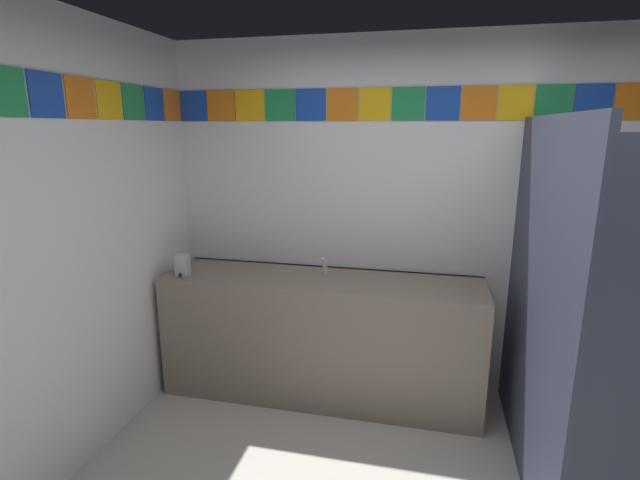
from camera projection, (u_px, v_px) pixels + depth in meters
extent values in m
cube|color=silver|center=(436.00, 220.00, 3.41)|extent=(3.92, 0.08, 2.57)
cube|color=#1947B7|center=(193.00, 106.00, 3.58)|extent=(0.22, 0.01, 0.22)
cube|color=orange|center=(221.00, 106.00, 3.53)|extent=(0.22, 0.01, 0.22)
cube|color=yellow|center=(250.00, 106.00, 3.48)|extent=(0.22, 0.01, 0.22)
cube|color=#1E8C4C|center=(280.00, 105.00, 3.43)|extent=(0.22, 0.01, 0.22)
cube|color=#1947B7|center=(311.00, 105.00, 3.38)|extent=(0.22, 0.01, 0.22)
cube|color=orange|center=(342.00, 104.00, 3.33)|extent=(0.22, 0.01, 0.22)
cube|color=yellow|center=(375.00, 104.00, 3.27)|extent=(0.22, 0.01, 0.22)
cube|color=#1E8C4C|center=(408.00, 104.00, 3.22)|extent=(0.22, 0.01, 0.22)
cube|color=#1947B7|center=(443.00, 103.00, 3.17)|extent=(0.22, 0.01, 0.22)
cube|color=orange|center=(479.00, 103.00, 3.12)|extent=(0.22, 0.01, 0.22)
cube|color=yellow|center=(516.00, 103.00, 3.07)|extent=(0.22, 0.01, 0.22)
cube|color=#1E8C4C|center=(554.00, 102.00, 3.02)|extent=(0.22, 0.01, 0.22)
cube|color=#1947B7|center=(594.00, 102.00, 2.97)|extent=(0.22, 0.01, 0.22)
cube|color=orange|center=(634.00, 101.00, 2.92)|extent=(0.22, 0.01, 0.22)
cube|color=silver|center=(2.00, 270.00, 2.21)|extent=(0.08, 3.37, 2.57)
cube|color=#1E8C4C|center=(5.00, 92.00, 2.13)|extent=(0.01, 0.22, 0.22)
cube|color=#1947B7|center=(47.00, 95.00, 2.36)|extent=(0.01, 0.22, 0.22)
cube|color=orange|center=(81.00, 98.00, 2.58)|extent=(0.01, 0.22, 0.22)
cube|color=yellow|center=(109.00, 100.00, 2.81)|extent=(0.01, 0.22, 0.22)
cube|color=#1E8C4C|center=(133.00, 102.00, 3.04)|extent=(0.01, 0.22, 0.22)
cube|color=#1947B7|center=(154.00, 104.00, 3.27)|extent=(0.01, 0.22, 0.22)
cube|color=orange|center=(172.00, 106.00, 3.50)|extent=(0.01, 0.22, 0.22)
cube|color=gray|center=(321.00, 336.00, 3.45)|extent=(2.27, 0.60, 0.90)
cube|color=gray|center=(330.00, 272.00, 3.62)|extent=(2.27, 0.03, 0.08)
cylinder|color=white|center=(320.00, 287.00, 3.33)|extent=(0.34, 0.34, 0.10)
cylinder|color=silver|center=(325.00, 270.00, 3.44)|extent=(0.04, 0.04, 0.05)
cylinder|color=silver|center=(323.00, 263.00, 3.38)|extent=(0.02, 0.06, 0.09)
cube|color=#B7BABF|center=(183.00, 265.00, 3.37)|extent=(0.09, 0.07, 0.16)
cylinder|color=black|center=(180.00, 275.00, 3.35)|extent=(0.02, 0.02, 0.03)
cube|color=#33384C|center=(537.00, 304.00, 2.57)|extent=(0.04, 1.57, 2.01)
cylinder|color=silver|center=(587.00, 350.00, 1.82)|extent=(0.02, 0.02, 0.10)
cylinder|color=white|center=(601.00, 416.00, 2.92)|extent=(0.38, 0.38, 0.40)
torus|color=white|center=(606.00, 385.00, 2.87)|extent=(0.39, 0.39, 0.05)
cube|color=white|center=(598.00, 346.00, 3.03)|extent=(0.34, 0.17, 0.34)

